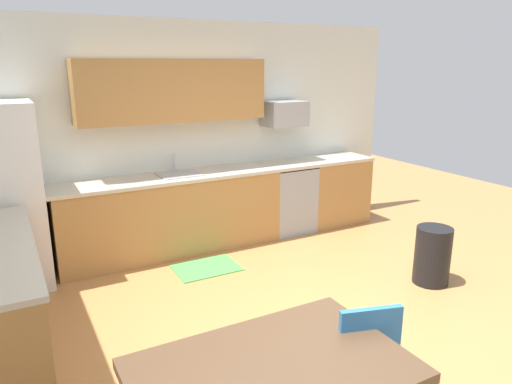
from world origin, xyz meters
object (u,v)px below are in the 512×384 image
at_px(oven_range, 287,198).
at_px(trash_bin, 432,255).
at_px(chair_near_table, 377,373).
at_px(refrigerator, 0,198).
at_px(microwave, 285,114).
at_px(dining_table, 272,376).

height_order(oven_range, trash_bin, oven_range).
xyz_separation_m(chair_near_table, trash_bin, (2.03, 1.38, -0.20)).
xyz_separation_m(refrigerator, microwave, (3.37, 0.18, 0.64)).
bearing_deg(microwave, oven_range, -90.00).
relative_size(refrigerator, microwave, 3.44).
relative_size(dining_table, trash_bin, 2.33).
bearing_deg(trash_bin, refrigerator, 152.28).
xyz_separation_m(microwave, chair_near_table, (-1.59, -3.56, -1.06)).
height_order(refrigerator, dining_table, refrigerator).
bearing_deg(microwave, chair_near_table, -114.01).
distance_m(oven_range, dining_table, 4.07).
bearing_deg(oven_range, chair_near_table, -114.62).
distance_m(chair_near_table, trash_bin, 2.46).
height_order(dining_table, chair_near_table, chair_near_table).
relative_size(oven_range, dining_table, 0.65).
height_order(oven_range, dining_table, oven_range).
bearing_deg(dining_table, microwave, 57.39).
distance_m(microwave, trash_bin, 2.56).
distance_m(dining_table, chair_near_table, 0.67).
bearing_deg(refrigerator, chair_near_table, -62.23).
relative_size(refrigerator, dining_table, 1.33).
height_order(dining_table, trash_bin, dining_table).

